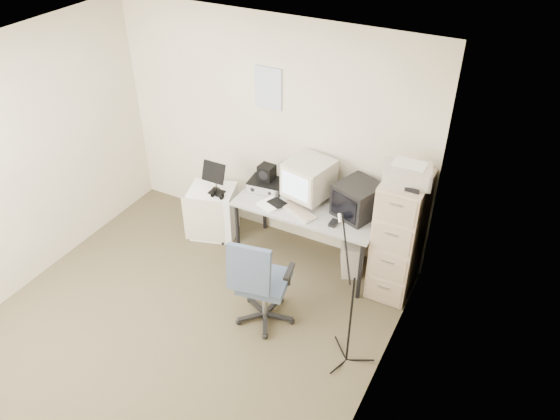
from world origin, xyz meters
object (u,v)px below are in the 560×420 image
at_px(side_cart, 214,212).
at_px(desk, 308,233).
at_px(filing_cabinet, 399,236).
at_px(office_chair, 264,280).

bearing_deg(side_cart, desk, -14.47).
xyz_separation_m(filing_cabinet, office_chair, (-0.94, -1.01, -0.16)).
relative_size(desk, side_cart, 2.45).
distance_m(office_chair, side_cart, 1.50).
distance_m(filing_cabinet, side_cart, 2.14).
bearing_deg(desk, office_chair, -89.56).
distance_m(desk, office_chair, 0.99).
bearing_deg(office_chair, side_cart, 131.55).
xyz_separation_m(office_chair, side_cart, (-1.17, 0.92, -0.19)).
distance_m(filing_cabinet, desk, 0.99).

